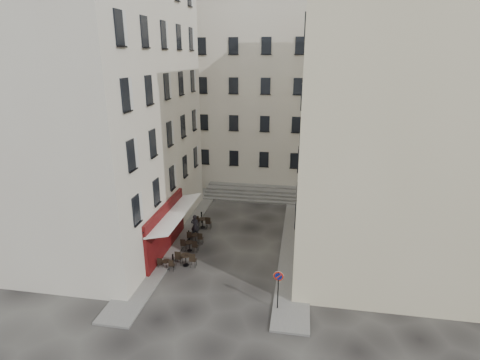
% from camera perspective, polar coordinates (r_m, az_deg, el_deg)
% --- Properties ---
extents(ground, '(90.00, 90.00, 0.00)m').
position_cam_1_polar(ground, '(25.46, -2.26, -12.63)').
color(ground, black).
rests_on(ground, ground).
extents(sidewalk_left, '(2.00, 22.00, 0.12)m').
position_cam_1_polar(sidewalk_left, '(29.92, -9.20, -7.75)').
color(sidewalk_left, slate).
rests_on(sidewalk_left, ground).
extents(sidewalk_right, '(2.00, 18.00, 0.12)m').
position_cam_1_polar(sidewalk_right, '(27.61, 8.38, -10.05)').
color(sidewalk_right, slate).
rests_on(sidewalk_right, ground).
extents(building_left, '(12.20, 16.20, 20.60)m').
position_cam_1_polar(building_left, '(28.80, -22.55, 11.42)').
color(building_left, beige).
rests_on(building_left, ground).
extents(building_right, '(12.20, 14.20, 18.60)m').
position_cam_1_polar(building_right, '(25.81, 22.97, 8.47)').
color(building_right, beige).
rests_on(building_right, ground).
extents(building_back, '(18.20, 10.20, 18.60)m').
position_cam_1_polar(building_back, '(40.91, 1.77, 12.99)').
color(building_back, beige).
rests_on(building_back, ground).
extents(cafe_storefront, '(1.74, 7.30, 3.50)m').
position_cam_1_polar(cafe_storefront, '(26.55, -11.08, -7.02)').
color(cafe_storefront, '#4C0A0E').
rests_on(cafe_storefront, ground).
extents(stone_steps, '(9.00, 3.15, 0.80)m').
position_cam_1_polar(stone_steps, '(36.51, 1.78, -2.04)').
color(stone_steps, '#5F5C5A').
rests_on(stone_steps, ground).
extents(bollard_near, '(0.12, 0.12, 0.98)m').
position_cam_1_polar(bollard_near, '(25.17, -10.18, -11.93)').
color(bollard_near, black).
rests_on(bollard_near, ground).
extents(bollard_mid, '(0.12, 0.12, 0.98)m').
position_cam_1_polar(bollard_mid, '(28.08, -7.79, -8.44)').
color(bollard_mid, black).
rests_on(bollard_mid, ground).
extents(bollard_far, '(0.12, 0.12, 0.98)m').
position_cam_1_polar(bollard_far, '(31.10, -5.88, -5.61)').
color(bollard_far, black).
rests_on(bollard_far, ground).
extents(no_parking_sign, '(0.54, 0.11, 2.37)m').
position_cam_1_polar(no_parking_sign, '(20.61, 5.85, -15.36)').
color(no_parking_sign, black).
rests_on(no_parking_sign, ground).
extents(bistro_table_a, '(1.13, 0.53, 0.79)m').
position_cam_1_polar(bistro_table_a, '(25.06, -11.17, -12.45)').
color(bistro_table_a, black).
rests_on(bistro_table_a, ground).
extents(bistro_table_b, '(1.42, 0.66, 1.00)m').
position_cam_1_polar(bistro_table_b, '(25.22, -8.23, -11.80)').
color(bistro_table_b, black).
rests_on(bistro_table_b, ground).
extents(bistro_table_c, '(1.25, 0.59, 0.88)m').
position_cam_1_polar(bistro_table_c, '(26.94, -7.70, -9.83)').
color(bistro_table_c, black).
rests_on(bistro_table_c, ground).
extents(bistro_table_d, '(1.20, 0.56, 0.85)m').
position_cam_1_polar(bistro_table_d, '(28.01, -6.83, -8.68)').
color(bistro_table_d, black).
rests_on(bistro_table_d, ground).
extents(bistro_table_e, '(1.40, 0.66, 0.98)m').
position_cam_1_polar(bistro_table_e, '(30.24, -5.69, -6.38)').
color(bistro_table_e, black).
rests_on(bistro_table_e, ground).
extents(pedestrian, '(0.69, 0.47, 1.81)m').
position_cam_1_polar(pedestrian, '(28.66, -6.85, -6.97)').
color(pedestrian, '#232227').
rests_on(pedestrian, ground).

